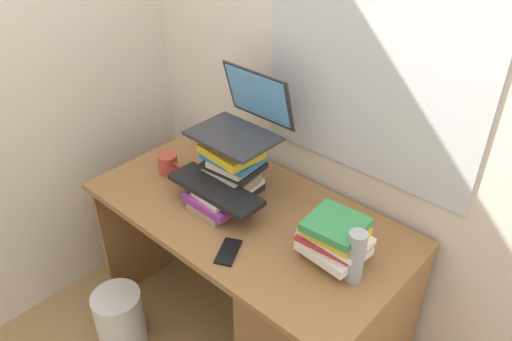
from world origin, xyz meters
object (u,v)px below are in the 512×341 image
object	(u,v)px
computer_mouse	(304,233)
book_stack_keyboard_riser	(216,201)
desk	(304,314)
book_stack_side	(335,238)
water_bottle	(355,256)
cell_phone	(228,252)
book_stack_tall	(233,166)
laptop	(244,119)
keyboard	(215,189)
mug	(168,164)
wastebasket	(120,318)

from	to	relation	value
computer_mouse	book_stack_keyboard_riser	bearing A→B (deg)	-164.48
desk	book_stack_side	xyz separation A→B (m)	(0.08, 0.04, 0.42)
desk	water_bottle	size ratio (longest dim) A/B	6.67
cell_phone	book_stack_tall	bearing A→B (deg)	104.61
laptop	keyboard	distance (m)	0.30
laptop	mug	world-z (taller)	laptop
book_stack_keyboard_riser	water_bottle	bearing A→B (deg)	4.20
mug	desk	bearing A→B (deg)	0.20
book_stack_keyboard_riser	wastebasket	xyz separation A→B (m)	(-0.30, -0.37, -0.62)
book_stack_side	mug	xyz separation A→B (m)	(-0.86, -0.04, -0.04)
book_stack_tall	wastebasket	world-z (taller)	book_stack_tall
laptop	water_bottle	xyz separation A→B (m)	(0.65, -0.15, -0.22)
desk	laptop	world-z (taller)	laptop
book_stack_tall	keyboard	xyz separation A→B (m)	(0.03, -0.13, -0.04)
book_stack_side	cell_phone	distance (m)	0.39
laptop	cell_phone	xyz separation A→B (m)	(0.25, -0.35, -0.32)
keyboard	computer_mouse	bearing A→B (deg)	14.59
water_bottle	cell_phone	bearing A→B (deg)	-153.76
laptop	keyboard	world-z (taller)	laptop
keyboard	wastebasket	size ratio (longest dim) A/B	1.45
keyboard	mug	size ratio (longest dim) A/B	3.39
book_stack_tall	mug	distance (m)	0.34
mug	wastebasket	xyz separation A→B (m)	(0.05, -0.41, -0.63)
laptop	wastebasket	xyz separation A→B (m)	(-0.27, -0.56, -0.90)
keyboard	wastebasket	bearing A→B (deg)	-128.67
computer_mouse	cell_phone	size ratio (longest dim) A/B	0.76
book_stack_keyboard_riser	wastebasket	bearing A→B (deg)	-128.96
book_stack_keyboard_riser	book_stack_tall	bearing A→B (deg)	102.88
cell_phone	desk	bearing A→B (deg)	15.37
desk	book_stack_keyboard_riser	bearing A→B (deg)	-174.34
desk	cell_phone	distance (m)	0.44
book_stack_keyboard_riser	cell_phone	bearing A→B (deg)	-34.74
wastebasket	laptop	bearing A→B (deg)	64.68
book_stack_side	desk	bearing A→B (deg)	-152.22
wastebasket	mug	bearing A→B (deg)	97.62
laptop	keyboard	bearing A→B (deg)	-82.72
water_bottle	laptop	bearing A→B (deg)	166.95
book_stack_tall	water_bottle	bearing A→B (deg)	-7.58
book_stack_keyboard_riser	mug	bearing A→B (deg)	173.40
desk	computer_mouse	xyz separation A→B (m)	(-0.07, 0.06, 0.35)
book_stack_keyboard_riser	water_bottle	xyz separation A→B (m)	(0.62, 0.05, 0.06)
computer_mouse	cell_phone	world-z (taller)	computer_mouse
keyboard	mug	distance (m)	0.35
computer_mouse	water_bottle	bearing A→B (deg)	-12.73
water_bottle	cell_phone	xyz separation A→B (m)	(-0.40, -0.20, -0.09)
cell_phone	wastebasket	xyz separation A→B (m)	(-0.52, -0.21, -0.59)
book_stack_keyboard_riser	desk	bearing A→B (deg)	5.66
book_stack_keyboard_riser	keyboard	xyz separation A→B (m)	(-0.00, 0.00, 0.05)
book_stack_tall	water_bottle	distance (m)	0.66
book_stack_tall	cell_phone	xyz separation A→B (m)	(0.25, -0.28, -0.12)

